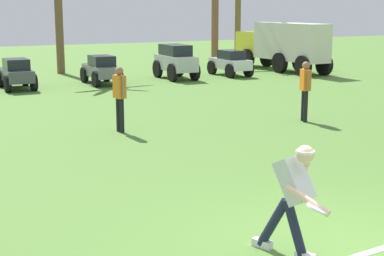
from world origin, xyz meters
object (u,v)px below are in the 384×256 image
parked_car_slot_e (101,69)px  parked_car_slot_g (230,63)px  box_truck (283,44)px  teammate_deep (120,93)px  frisbee_thrower (293,194)px  parked_car_slot_f (176,61)px  teammate_near_sideline (305,86)px  frisbee_in_flight (318,209)px  parked_car_slot_d (16,73)px

parked_car_slot_e → parked_car_slot_g: size_ratio=1.00×
parked_car_slot_g → box_truck: size_ratio=0.37×
teammate_deep → box_truck: box_truck is taller
frisbee_thrower → parked_car_slot_f: (6.16, 16.52, -0.05)m
teammate_deep → box_truck: (11.23, 9.35, 0.29)m
teammate_near_sideline → teammate_deep: 4.80m
frisbee_thrower → frisbee_in_flight: frisbee_thrower is taller
frisbee_in_flight → parked_car_slot_d: bearing=90.8°
frisbee_thrower → teammate_near_sideline: 8.59m
parked_car_slot_f → teammate_deep: bearing=-122.2°
parked_car_slot_d → box_truck: 12.11m
frisbee_thrower → parked_car_slot_e: bearing=79.9°
teammate_deep → parked_car_slot_e: teammate_deep is taller
parked_car_slot_e → parked_car_slot_g: same height
parked_car_slot_f → parked_car_slot_g: size_ratio=1.07×
frisbee_thrower → parked_car_slot_g: size_ratio=0.63×
parked_car_slot_e → frisbee_thrower: bearing=-100.1°
frisbee_in_flight → parked_car_slot_f: bearing=70.0°
parked_car_slot_d → box_truck: size_ratio=0.37×
frisbee_in_flight → parked_car_slot_g: size_ratio=0.16×
frisbee_in_flight → parked_car_slot_f: (6.18, 17.00, -0.02)m
teammate_near_sideline → parked_car_slot_f: (0.86, 9.76, -0.20)m
teammate_deep → parked_car_slot_d: 8.72m
frisbee_in_flight → parked_car_slot_f: 18.09m
frisbee_in_flight → parked_car_slot_d: (-0.24, 16.82, -0.19)m
teammate_near_sideline → parked_car_slot_e: (-2.40, 9.49, -0.38)m
parked_car_slot_e → parked_car_slot_g: bearing=2.2°
box_truck → parked_car_slot_f: bearing=-175.0°
parked_car_slot_g → frisbee_in_flight: bearing=-117.3°
teammate_near_sideline → parked_car_slot_g: teammate_near_sideline is taller
frisbee_in_flight → parked_car_slot_f: parked_car_slot_f is taller
frisbee_in_flight → teammate_deep: teammate_deep is taller
teammate_deep → teammate_near_sideline: bearing=-10.9°
parked_car_slot_d → parked_car_slot_g: (8.98, 0.13, 0.00)m
teammate_deep → parked_car_slot_f: size_ratio=0.66×
frisbee_thrower → teammate_deep: teammate_deep is taller
frisbee_in_flight → parked_car_slot_g: bearing=62.7°
frisbee_in_flight → parked_car_slot_g: 19.07m
teammate_near_sideline → parked_car_slot_f: 9.80m
teammate_deep → parked_car_slot_e: 8.90m
teammate_near_sideline → box_truck: bearing=57.6°
frisbee_thrower → teammate_deep: (0.59, 7.67, 0.15)m
frisbee_thrower → parked_car_slot_f: parked_car_slot_f is taller
parked_car_slot_e → teammate_deep: bearing=-105.1°
frisbee_in_flight → box_truck: size_ratio=0.06×
frisbee_thrower → teammate_near_sideline: (5.30, 6.76, 0.15)m
frisbee_thrower → teammate_deep: size_ratio=0.89×
frisbee_thrower → parked_car_slot_f: bearing=69.5°
teammate_near_sideline → box_truck: 12.16m
teammate_deep → parked_car_slot_e: (2.31, 8.58, -0.38)m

